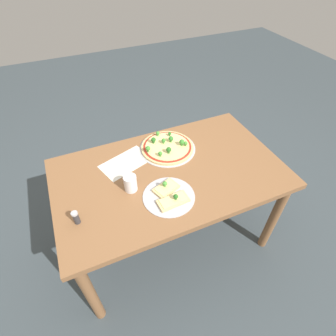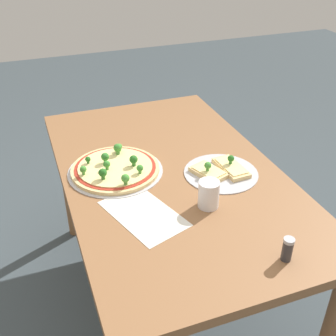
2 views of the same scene
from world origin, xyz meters
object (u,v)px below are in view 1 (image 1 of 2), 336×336
Objects in this scene: dining_table at (170,181)px; drinking_cup at (130,183)px; pizza_tray_slice at (169,195)px; pizza_tray_whole at (167,147)px; condiment_shaker at (76,218)px.

drinking_cup is (-0.25, -0.04, 0.13)m from dining_table.
pizza_tray_whole is at bearing 68.43° from pizza_tray_slice.
drinking_cup is at bearing -170.57° from dining_table.
condiment_shaker is at bearing -151.33° from pizza_tray_whole.
pizza_tray_whole is 0.41m from drinking_cup.
pizza_tray_whole is 4.77× the size of condiment_shaker.
condiment_shaker reaches higher than pizza_tray_slice.
pizza_tray_slice is (-0.08, -0.18, 0.10)m from dining_table.
condiment_shaker is at bearing -161.63° from drinking_cup.
drinking_cup reaches higher than pizza_tray_slice.
pizza_tray_whole is 0.72m from condiment_shaker.
condiment_shaker reaches higher than pizza_tray_whole.
pizza_tray_whole is at bearing 70.66° from dining_table.
condiment_shaker reaches higher than dining_table.
pizza_tray_whole reaches higher than pizza_tray_slice.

